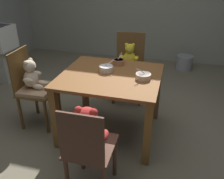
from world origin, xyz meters
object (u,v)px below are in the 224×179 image
at_px(dining_table, 111,85).
at_px(teddy_chair_near_front, 88,138).
at_px(metal_pail, 184,63).
at_px(teddy_chair_far_center, 129,63).
at_px(porridge_bowl_terracotta_far_center, 119,62).
at_px(porridge_bowl_white_center, 106,68).
at_px(porridge_bowl_cream_near_right, 143,76).
at_px(teddy_chair_near_left, 33,83).

distance_m(dining_table, teddy_chair_near_front, 0.85).
height_order(teddy_chair_near_front, metal_pail, teddy_chair_near_front).
height_order(teddy_chair_far_center, porridge_bowl_terracotta_far_center, teddy_chair_far_center).
relative_size(teddy_chair_far_center, porridge_bowl_white_center, 5.88).
xyz_separation_m(porridge_bowl_white_center, porridge_bowl_terracotta_far_center, (0.08, 0.23, -0.00)).
bearing_deg(dining_table, porridge_bowl_white_center, 135.18).
bearing_deg(dining_table, porridge_bowl_cream_near_right, -2.91).
distance_m(porridge_bowl_white_center, metal_pail, 2.34).
distance_m(teddy_chair_far_center, metal_pail, 1.57).
height_order(porridge_bowl_cream_near_right, metal_pail, porridge_bowl_cream_near_right).
height_order(dining_table, teddy_chair_near_front, teddy_chair_near_front).
distance_m(dining_table, metal_pail, 2.34).
distance_m(dining_table, porridge_bowl_white_center, 0.19).
height_order(teddy_chair_near_front, teddy_chair_near_left, teddy_chair_near_left).
relative_size(teddy_chair_near_left, metal_pail, 3.11).
relative_size(teddy_chair_near_front, porridge_bowl_white_center, 5.50).
bearing_deg(dining_table, porridge_bowl_terracotta_far_center, 88.02).
bearing_deg(porridge_bowl_terracotta_far_center, porridge_bowl_white_center, -108.98).
relative_size(teddy_chair_far_center, metal_pail, 3.14).
bearing_deg(porridge_bowl_white_center, teddy_chair_near_front, -81.97).
bearing_deg(porridge_bowl_terracotta_far_center, metal_pail, 67.07).
xyz_separation_m(dining_table, teddy_chair_near_left, (-0.90, -0.06, -0.06)).
distance_m(teddy_chair_far_center, porridge_bowl_terracotta_far_center, 0.59).
bearing_deg(teddy_chair_far_center, teddy_chair_near_front, -3.68).
distance_m(porridge_bowl_cream_near_right, porridge_bowl_white_center, 0.42).
relative_size(dining_table, teddy_chair_far_center, 1.12).
distance_m(dining_table, porridge_bowl_terracotta_far_center, 0.34).
bearing_deg(teddy_chair_far_center, porridge_bowl_cream_near_right, 15.15).
relative_size(teddy_chair_near_front, porridge_bowl_terracotta_far_center, 6.39).
distance_m(teddy_chair_near_front, porridge_bowl_terracotta_far_center, 1.16).
xyz_separation_m(dining_table, teddy_chair_near_front, (0.06, -0.85, -0.03)).
relative_size(porridge_bowl_white_center, metal_pail, 0.53).
height_order(teddy_chair_far_center, metal_pail, teddy_chair_far_center).
bearing_deg(teddy_chair_near_front, porridge_bowl_cream_near_right, -19.14).
bearing_deg(porridge_bowl_white_center, metal_pail, 67.49).
xyz_separation_m(dining_table, porridge_bowl_white_center, (-0.07, 0.07, 0.16)).
height_order(porridge_bowl_cream_near_right, porridge_bowl_white_center, porridge_bowl_white_center).
height_order(porridge_bowl_terracotta_far_center, metal_pail, porridge_bowl_terracotta_far_center).
bearing_deg(teddy_chair_near_front, porridge_bowl_terracotta_far_center, 1.85).
bearing_deg(metal_pail, porridge_bowl_cream_near_right, -101.88).
bearing_deg(porridge_bowl_white_center, teddy_chair_near_left, -171.45).
distance_m(porridge_bowl_cream_near_right, metal_pail, 2.30).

